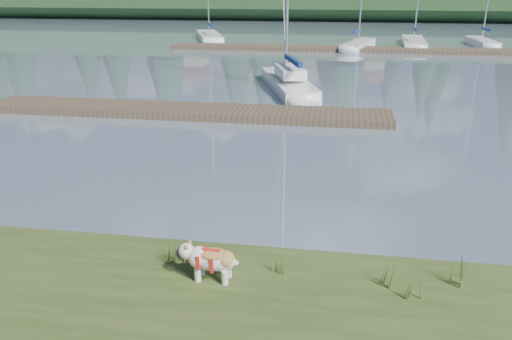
# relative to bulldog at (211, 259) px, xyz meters

# --- Properties ---
(ground) EXTENTS (200.00, 200.00, 0.00)m
(ground) POSITION_rel_bulldog_xyz_m (-0.01, 32.68, -0.72)
(ground) COLOR #7E93A7
(ground) RESTS_ON ground
(ridge) EXTENTS (200.00, 20.00, 5.00)m
(ridge) POSITION_rel_bulldog_xyz_m (-0.01, 75.68, 1.78)
(ridge) COLOR #1C3419
(ridge) RESTS_ON ground
(bulldog) EXTENTS (0.98, 0.45, 0.59)m
(bulldog) POSITION_rel_bulldog_xyz_m (0.00, 0.00, 0.00)
(bulldog) COLOR silver
(bulldog) RESTS_ON bank
(sailboat_main) EXTENTS (3.71, 7.87, 11.29)m
(sailboat_main) POSITION_rel_bulldog_xyz_m (-0.61, 17.72, -0.30)
(sailboat_main) COLOR white
(sailboat_main) RESTS_ON ground
(dock_near) EXTENTS (16.00, 2.00, 0.30)m
(dock_near) POSITION_rel_bulldog_xyz_m (-4.01, 11.68, -0.57)
(dock_near) COLOR #4C3D2C
(dock_near) RESTS_ON ground
(dock_far) EXTENTS (26.00, 2.20, 0.30)m
(dock_far) POSITION_rel_bulldog_xyz_m (1.99, 32.68, -0.57)
(dock_far) COLOR #4C3D2C
(dock_far) RESTS_ON ground
(sailboat_bg_1) EXTENTS (4.68, 9.15, 13.40)m
(sailboat_bg_1) POSITION_rel_bulldog_xyz_m (-10.12, 39.85, -0.39)
(sailboat_bg_1) COLOR white
(sailboat_bg_1) RESTS_ON ground
(sailboat_bg_2) EXTENTS (3.22, 7.31, 10.89)m
(sailboat_bg_2) POSITION_rel_bulldog_xyz_m (3.59, 34.90, -0.39)
(sailboat_bg_2) COLOR white
(sailboat_bg_2) RESTS_ON ground
(sailboat_bg_3) EXTENTS (2.33, 8.63, 12.47)m
(sailboat_bg_3) POSITION_rel_bulldog_xyz_m (8.05, 37.65, -0.40)
(sailboat_bg_3) COLOR white
(sailboat_bg_3) RESTS_ON ground
(sailboat_bg_4) EXTENTS (1.46, 6.85, 10.19)m
(sailboat_bg_4) POSITION_rel_bulldog_xyz_m (13.49, 38.27, -0.39)
(sailboat_bg_4) COLOR white
(sailboat_bg_4) RESTS_ON ground
(weed_0) EXTENTS (0.17, 0.14, 0.56)m
(weed_0) POSITION_rel_bulldog_xyz_m (-0.52, 0.44, -0.13)
(weed_0) COLOR #475B23
(weed_0) RESTS_ON bank
(weed_1) EXTENTS (0.17, 0.14, 0.43)m
(weed_1) POSITION_rel_bulldog_xyz_m (1.03, 0.35, -0.19)
(weed_1) COLOR #475B23
(weed_1) RESTS_ON bank
(weed_2) EXTENTS (0.17, 0.14, 0.54)m
(weed_2) POSITION_rel_bulldog_xyz_m (2.80, 0.23, -0.14)
(weed_2) COLOR #475B23
(weed_2) RESTS_ON bank
(weed_3) EXTENTS (0.17, 0.14, 0.48)m
(weed_3) POSITION_rel_bulldog_xyz_m (-0.77, 0.41, -0.17)
(weed_3) COLOR #475B23
(weed_3) RESTS_ON bank
(weed_4) EXTENTS (0.17, 0.14, 0.50)m
(weed_4) POSITION_rel_bulldog_xyz_m (3.16, -0.02, -0.16)
(weed_4) COLOR #475B23
(weed_4) RESTS_ON bank
(weed_5) EXTENTS (0.17, 0.14, 0.69)m
(weed_5) POSITION_rel_bulldog_xyz_m (3.84, 0.41, -0.08)
(weed_5) COLOR #475B23
(weed_5) RESTS_ON bank
(mud_lip) EXTENTS (60.00, 0.50, 0.14)m
(mud_lip) POSITION_rel_bulldog_xyz_m (-0.01, 1.08, -0.65)
(mud_lip) COLOR #33281C
(mud_lip) RESTS_ON ground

